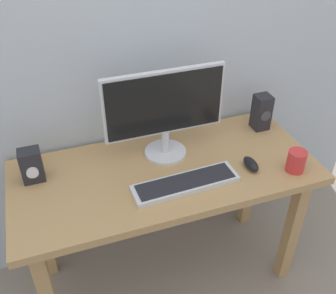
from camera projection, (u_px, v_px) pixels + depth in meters
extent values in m
plane|color=gray|center=(166.00, 271.00, 2.19)|extent=(6.00, 6.00, 0.00)
cube|color=tan|center=(166.00, 172.00, 1.76)|extent=(1.37, 0.61, 0.04)
cube|color=tan|center=(292.00, 230.00, 1.97)|extent=(0.06, 0.06, 0.70)
cube|color=tan|center=(41.00, 227.00, 1.99)|extent=(0.06, 0.06, 0.70)
cube|color=tan|center=(250.00, 177.00, 2.31)|extent=(0.06, 0.06, 0.70)
cylinder|color=silver|center=(165.00, 152.00, 1.84)|extent=(0.20, 0.20, 0.02)
cylinder|color=silver|center=(165.00, 141.00, 1.80)|extent=(0.04, 0.04, 0.11)
cube|color=silver|center=(164.00, 103.00, 1.70)|extent=(0.55, 0.02, 0.30)
cube|color=black|center=(165.00, 104.00, 1.69)|extent=(0.53, 0.01, 0.28)
cube|color=silver|center=(185.00, 183.00, 1.65)|extent=(0.47, 0.14, 0.02)
cube|color=#232328|center=(186.00, 181.00, 1.65)|extent=(0.43, 0.12, 0.00)
ellipsoid|color=black|center=(251.00, 164.00, 1.75)|extent=(0.05, 0.11, 0.04)
cube|color=#232328|center=(261.00, 112.00, 1.98)|extent=(0.08, 0.08, 0.19)
cylinder|color=#3F3F44|center=(266.00, 116.00, 1.94)|extent=(0.06, 0.00, 0.06)
cube|color=#232328|center=(32.00, 165.00, 1.65)|extent=(0.09, 0.07, 0.15)
cylinder|color=silver|center=(33.00, 173.00, 1.62)|extent=(0.05, 0.01, 0.05)
cylinder|color=red|center=(296.00, 161.00, 1.72)|extent=(0.08, 0.08, 0.10)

